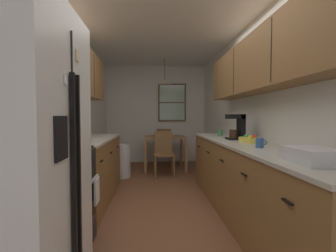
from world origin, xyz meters
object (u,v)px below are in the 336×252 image
at_px(trash_bin, 122,161).
at_px(table_serving_bowl, 167,135).
at_px(microwave_over_range, 35,64).
at_px(dish_rack, 313,155).
at_px(dining_chair_near, 164,151).
at_px(mug_spare, 260,143).
at_px(refrigerator, 6,168).
at_px(coffee_maker, 237,126).
at_px(mug_by_coffeemaker, 220,133).
at_px(fruit_bowl, 250,139).
at_px(stove_range, 52,200).
at_px(dining_chair_far, 164,144).
at_px(storage_canister, 71,135).
at_px(dining_table, 165,141).

bearing_deg(trash_bin, table_serving_bowl, 35.96).
xyz_separation_m(microwave_over_range, dish_rack, (2.06, -0.62, -0.70)).
relative_size(dining_chair_near, mug_spare, 8.05).
relative_size(refrigerator, coffee_maker, 5.41).
height_order(mug_by_coffeemaker, fruit_bowl, mug_by_coffeemaker).
bearing_deg(stove_range, microwave_over_range, 179.97).
xyz_separation_m(dining_chair_near, trash_bin, (-0.83, -0.06, -0.17)).
relative_size(dining_chair_near, mug_by_coffeemaker, 7.85).
height_order(dining_chair_far, dish_rack, dish_rack).
height_order(microwave_over_range, dining_chair_far, microwave_over_range).
relative_size(stove_range, trash_bin, 1.67).
height_order(dining_chair_near, table_serving_bowl, dining_chair_near).
distance_m(microwave_over_range, mug_by_coffeemaker, 2.67).
bearing_deg(storage_canister, dining_chair_near, 61.50).
height_order(stove_range, microwave_over_range, microwave_over_range).
bearing_deg(stove_range, fruit_bowl, 16.51).
bearing_deg(dining_table, storage_canister, -113.56).
height_order(stove_range, trash_bin, stove_range).
xyz_separation_m(stove_range, table_serving_bowl, (1.22, 3.20, 0.31)).
height_order(dining_chair_near, dining_chair_far, same).
xyz_separation_m(dining_chair_near, fruit_bowl, (0.93, -1.98, 0.44)).
height_order(microwave_over_range, trash_bin, microwave_over_range).
distance_m(storage_canister, coffee_maker, 2.08).
distance_m(dining_table, coffee_maker, 2.47).
xyz_separation_m(fruit_bowl, table_serving_bowl, (-0.84, 2.59, -0.15)).
distance_m(coffee_maker, dish_rack, 1.56).
bearing_deg(microwave_over_range, dining_chair_far, 71.16).
height_order(trash_bin, storage_canister, storage_canister).
relative_size(storage_canister, dish_rack, 0.62).
relative_size(microwave_over_range, trash_bin, 0.97).
bearing_deg(dining_table, dining_chair_far, 87.73).
height_order(refrigerator, stove_range, refrigerator).
bearing_deg(microwave_over_range, table_serving_bowl, 67.40).
bearing_deg(trash_bin, fruit_bowl, -47.53).
distance_m(refrigerator, stove_range, 0.84).
bearing_deg(microwave_over_range, dining_chair_near, 64.46).
bearing_deg(table_serving_bowl, trash_bin, -144.04).
relative_size(dining_table, dining_chair_far, 1.04).
bearing_deg(fruit_bowl, stove_range, -163.49).
relative_size(stove_range, microwave_over_range, 1.72).
bearing_deg(mug_spare, trash_bin, 124.30).
relative_size(stove_range, dining_chair_near, 1.22).
xyz_separation_m(refrigerator, dining_chair_near, (1.06, 3.30, -0.42)).
bearing_deg(mug_by_coffeemaker, mug_spare, -91.00).
distance_m(stove_range, dining_table, 3.44).
relative_size(microwave_over_range, dining_chair_far, 0.71).
bearing_deg(storage_canister, fruit_bowl, 2.78).
bearing_deg(dish_rack, mug_spare, 90.53).
xyz_separation_m(dining_table, dining_chair_near, (-0.06, -0.64, -0.14)).
bearing_deg(stove_range, dining_chair_near, 66.54).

